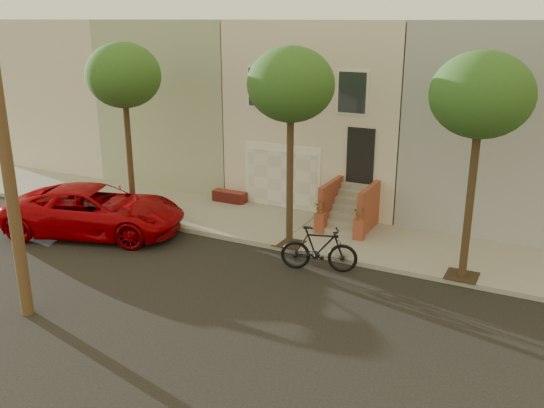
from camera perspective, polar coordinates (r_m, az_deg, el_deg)
The scene contains 9 objects.
ground at distance 16.60m, azimuth -7.38°, elevation -8.16°, with size 90.00×90.00×0.00m, color black.
sidewalk at distance 20.83m, azimuth 0.94°, elevation -2.30°, with size 40.00×3.70×0.15m, color gray.
house_row at distance 25.19m, azimuth 6.98°, elevation 9.47°, with size 33.10×11.70×7.00m.
tree_left at distance 21.53m, azimuth -14.33°, elevation 12.00°, with size 2.70×2.57×6.30m.
tree_mid at distance 17.93m, azimuth 1.85°, elevation 11.47°, with size 2.70×2.57×6.30m.
tree_right at distance 16.35m, azimuth 19.79°, elevation 9.85°, with size 2.70×2.57×6.30m.
utility_pole at distance 9.24m, azimuth 22.53°, elevation 3.72°, with size 23.60×1.22×10.00m.
pickup_truck at distance 21.10m, azimuth -16.89°, elevation -0.60°, with size 2.82×6.12×1.70m, color #9D0006.
motorcycle at distance 17.35m, azimuth 4.62°, elevation -4.40°, with size 0.65×2.30×1.38m, color black.
Camera 1 is at (8.66, -12.19, 7.21)m, focal length 38.50 mm.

